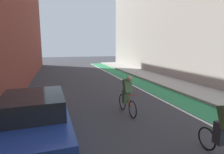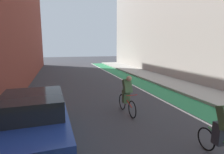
# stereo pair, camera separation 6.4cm
# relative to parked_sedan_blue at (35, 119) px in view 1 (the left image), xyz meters

# --- Properties ---
(ground_plane) EXTENTS (79.50, 79.50, 0.00)m
(ground_plane) POSITION_rel_parked_sedan_blue_xyz_m (3.24, 3.66, -0.78)
(ground_plane) COLOR #38383D
(bike_lane_paint) EXTENTS (1.60, 36.14, 0.00)m
(bike_lane_paint) POSITION_rel_parked_sedan_blue_xyz_m (6.73, 5.66, -0.78)
(bike_lane_paint) COLOR #2D8451
(bike_lane_paint) RESTS_ON ground
(lane_divider_stripe) EXTENTS (0.12, 36.14, 0.00)m
(lane_divider_stripe) POSITION_rel_parked_sedan_blue_xyz_m (5.83, 5.66, -0.78)
(lane_divider_stripe) COLOR white
(lane_divider_stripe) RESTS_ON ground
(sidewalk_right) EXTENTS (2.55, 36.14, 0.14)m
(sidewalk_right) POSITION_rel_parked_sedan_blue_xyz_m (8.81, 5.66, -0.71)
(sidewalk_right) COLOR #A8A59E
(sidewalk_right) RESTS_ON ground
(building_facade_right) EXTENTS (2.40, 32.14, 10.60)m
(building_facade_right) POSITION_rel_parked_sedan_blue_xyz_m (11.29, 7.66, 4.51)
(building_facade_right) COLOR #B2ADA3
(building_facade_right) RESTS_ON ground
(parked_sedan_blue) EXTENTS (1.97, 4.54, 1.53)m
(parked_sedan_blue) POSITION_rel_parked_sedan_blue_xyz_m (0.00, 0.00, 0.00)
(parked_sedan_blue) COLOR navy
(parked_sedan_blue) RESTS_ON ground
(cyclist_trailing) EXTENTS (0.48, 1.74, 1.63)m
(cyclist_trailing) POSITION_rel_parked_sedan_blue_xyz_m (3.39, 1.62, 0.07)
(cyclist_trailing) COLOR black
(cyclist_trailing) RESTS_ON ground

